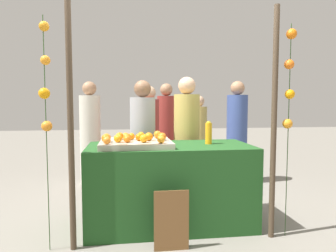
{
  "coord_description": "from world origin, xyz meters",
  "views": [
    {
      "loc": [
        -0.49,
        -3.38,
        1.38
      ],
      "look_at": [
        0.0,
        0.15,
        1.1
      ],
      "focal_mm": 33.32,
      "sensor_mm": 36.0,
      "label": 1
    }
  ],
  "objects": [
    {
      "name": "crowd_person_2",
      "position": [
        0.28,
        2.36,
        0.8
      ],
      "size": [
        0.34,
        0.34,
        1.71
      ],
      "color": "maroon",
      "rests_on": "ground_plane"
    },
    {
      "name": "orange_1",
      "position": [
        -0.42,
        0.06,
        1.0
      ],
      "size": [
        0.07,
        0.07,
        0.07
      ],
      "primitive_type": "sphere",
      "color": "orange",
      "rests_on": "orange_tray"
    },
    {
      "name": "orange_6",
      "position": [
        -0.34,
        -0.05,
        1.0
      ],
      "size": [
        0.08,
        0.08,
        0.08
      ],
      "primitive_type": "sphere",
      "color": "orange",
      "rests_on": "orange_tray"
    },
    {
      "name": "orange_9",
      "position": [
        -0.24,
        -0.06,
        1.0
      ],
      "size": [
        0.09,
        0.09,
        0.09
      ],
      "primitive_type": "sphere",
      "color": "orange",
      "rests_on": "orange_tray"
    },
    {
      "name": "orange_8",
      "position": [
        -0.55,
        0.06,
        1.0
      ],
      "size": [
        0.08,
        0.08,
        0.08
      ],
      "primitive_type": "sphere",
      "color": "orange",
      "rests_on": "orange_tray"
    },
    {
      "name": "crowd_person_4",
      "position": [
        -0.09,
        1.77,
        0.76
      ],
      "size": [
        0.33,
        0.33,
        1.63
      ],
      "color": "maroon",
      "rests_on": "ground_plane"
    },
    {
      "name": "ground_plane",
      "position": [
        0.0,
        0.0,
        0.0
      ],
      "size": [
        24.0,
        24.0,
        0.0
      ],
      "primitive_type": "plane",
      "color": "gray"
    },
    {
      "name": "orange_13",
      "position": [
        -0.49,
        0.12,
        1.0
      ],
      "size": [
        0.07,
        0.07,
        0.07
      ],
      "primitive_type": "sphere",
      "color": "orange",
      "rests_on": "orange_tray"
    },
    {
      "name": "orange_11",
      "position": [
        -0.3,
        -0.2,
        1.0
      ],
      "size": [
        0.09,
        0.09,
        0.09
      ],
      "primitive_type": "sphere",
      "color": "orange",
      "rests_on": "orange_tray"
    },
    {
      "name": "orange_4",
      "position": [
        -0.47,
        -0.07,
        1.0
      ],
      "size": [
        0.09,
        0.09,
        0.09
      ],
      "primitive_type": "sphere",
      "color": "orange",
      "rests_on": "orange_tray"
    },
    {
      "name": "crowd_person_0",
      "position": [
        0.84,
        2.15,
        0.69
      ],
      "size": [
        0.3,
        0.3,
        1.48
      ],
      "color": "tan",
      "rests_on": "ground_plane"
    },
    {
      "name": "orange_0",
      "position": [
        -0.47,
        -0.19,
        1.0
      ],
      "size": [
        0.07,
        0.07,
        0.07
      ],
      "primitive_type": "sphere",
      "color": "orange",
      "rests_on": "orange_tray"
    },
    {
      "name": "juice_bottle",
      "position": [
        0.45,
        0.03,
        1.02
      ],
      "size": [
        0.08,
        0.08,
        0.26
      ],
      "color": "orange",
      "rests_on": "stall_counter"
    },
    {
      "name": "garland_strand_left",
      "position": [
        -1.19,
        -0.45,
        1.54
      ],
      "size": [
        0.11,
        0.1,
        2.14
      ],
      "color": "#2D4C23",
      "rests_on": "ground_plane"
    },
    {
      "name": "crowd_person_3",
      "position": [
        1.38,
        1.64,
        0.8
      ],
      "size": [
        0.34,
        0.34,
        1.72
      ],
      "color": "#384C8C",
      "rests_on": "ground_plane"
    },
    {
      "name": "orange_15",
      "position": [
        -0.69,
        -0.15,
        1.0
      ],
      "size": [
        0.09,
        0.09,
        0.09
      ],
      "primitive_type": "sphere",
      "color": "orange",
      "rests_on": "orange_tray"
    },
    {
      "name": "orange_2",
      "position": [
        -0.68,
        -0.06,
        1.0
      ],
      "size": [
        0.09,
        0.09,
        0.09
      ],
      "primitive_type": "sphere",
      "color": "orange",
      "rests_on": "orange_tray"
    },
    {
      "name": "orange_3",
      "position": [
        -0.13,
        -0.29,
        1.0
      ],
      "size": [
        0.08,
        0.08,
        0.08
      ],
      "primitive_type": "sphere",
      "color": "orange",
      "rests_on": "orange_tray"
    },
    {
      "name": "orange_7",
      "position": [
        -0.1,
        0.01,
        0.99
      ],
      "size": [
        0.07,
        0.07,
        0.07
      ],
      "primitive_type": "sphere",
      "color": "orange",
      "rests_on": "orange_tray"
    },
    {
      "name": "vendor_right",
      "position": [
        0.32,
        0.68,
        0.79
      ],
      "size": [
        0.34,
        0.34,
        1.7
      ],
      "color": "tan",
      "rests_on": "ground_plane"
    },
    {
      "name": "orange_14",
      "position": [
        -0.56,
        -0.16,
        1.0
      ],
      "size": [
        0.08,
        0.08,
        0.08
      ],
      "primitive_type": "sphere",
      "color": "orange",
      "rests_on": "orange_tray"
    },
    {
      "name": "orange_12",
      "position": [
        -0.31,
        0.09,
        1.0
      ],
      "size": [
        0.08,
        0.08,
        0.08
      ],
      "primitive_type": "sphere",
      "color": "orange",
      "rests_on": "orange_tray"
    },
    {
      "name": "canopy_post_right",
      "position": [
        0.98,
        -0.46,
        1.16
      ],
      "size": [
        0.06,
        0.06,
        2.32
      ],
      "primitive_type": "cylinder",
      "color": "#473828",
      "rests_on": "ground_plane"
    },
    {
      "name": "stall_counter",
      "position": [
        0.0,
        0.0,
        0.45
      ],
      "size": [
        1.8,
        0.85,
        0.9
      ],
      "primitive_type": "cube",
      "color": "#1E4C1E",
      "rests_on": "ground_plane"
    },
    {
      "name": "vendor_left",
      "position": [
        -0.26,
        0.71,
        0.77
      ],
      "size": [
        0.33,
        0.33,
        1.65
      ],
      "color": "#99999E",
      "rests_on": "ground_plane"
    },
    {
      "name": "orange_10",
      "position": [
        -0.12,
        0.14,
        1.0
      ],
      "size": [
        0.09,
        0.09,
        0.09
      ],
      "primitive_type": "sphere",
      "color": "orange",
      "rests_on": "orange_tray"
    },
    {
      "name": "orange_tray",
      "position": [
        -0.38,
        -0.02,
        0.93
      ],
      "size": [
        0.76,
        0.67,
        0.06
      ],
      "primitive_type": "cube",
      "color": "#B2AD99",
      "rests_on": "stall_counter"
    },
    {
      "name": "chalkboard_sign",
      "position": [
        -0.07,
        -0.61,
        0.28
      ],
      "size": [
        0.32,
        0.03,
        0.58
      ],
      "color": "brown",
      "rests_on": "ground_plane"
    },
    {
      "name": "orange_5",
      "position": [
        -0.67,
        -0.27,
        1.0
      ],
      "size": [
        0.08,
        0.08,
        0.08
      ],
      "primitive_type": "sphere",
      "color": "orange",
      "rests_on": "orange_tray"
    },
    {
      "name": "canopy_post_left",
      "position": [
        -0.98,
        -0.46,
        1.16
      ],
      "size": [
        0.06,
        0.06,
        2.32
      ],
      "primitive_type": "cylinder",
      "color": "#473828",
      "rests_on": "ground_plane"
    },
    {
      "name": "crowd_person_1",
      "position": [
        -1.07,
        1.93,
        0.8
      ],
      "size": [
        0.34,
        0.34,
        1.71
      ],
      "color": "beige",
      "rests_on": "ground_plane"
    },
    {
      "name": "orange_16",
      "position": [
        -0.1,
        -0.09,
        1.0
      ],
      "size": [
        0.09,
        0.09,
        0.09
      ],
      "primitive_type": "sphere",
      "color": "orange",
      "rests_on": "orange_tray"
    },
    {
      "name": "garland_strand_right",
      "position": [
        1.13,
        -0.46,
        1.6
      ],
      "size": [
        0.12,
        0.11,
        2.14
      ],
      "color": "#2D4C23",
      "rests_on": "ground_plane"
    }
  ]
}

